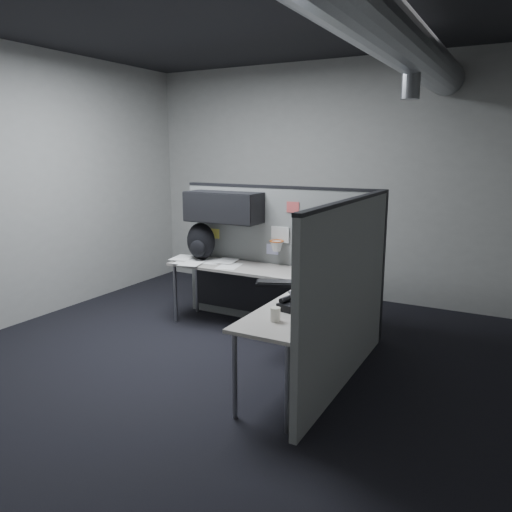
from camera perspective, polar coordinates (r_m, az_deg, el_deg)
The scene contains 12 objects.
room at distance 4.20m, azimuth 2.92°, elevation 13.01°, with size 5.62×5.62×3.22m.
partition_back at distance 5.75m, azimuth 0.82°, elevation 1.76°, with size 2.44×0.42×1.63m.
partition_right at distance 4.37m, azimuth 10.42°, elevation -4.18°, with size 0.07×2.23×1.63m.
desk at distance 5.20m, azimuth 1.99°, elevation -3.70°, with size 2.31×2.11×0.73m.
monitor at distance 5.08m, azimuth 8.26°, elevation 0.09°, with size 0.58×0.58×0.49m.
keyboard at distance 4.87m, azimuth 2.98°, elevation -3.12°, with size 0.53×0.37×0.04m.
mouse at distance 4.59m, azimuth 5.21°, elevation -4.16°, with size 0.28×0.27×0.05m.
phone at distance 4.14m, azimuth 4.34°, elevation -5.61°, with size 0.24×0.26×0.11m.
bottles at distance 3.86m, azimuth 5.08°, elevation -7.06°, with size 0.13×0.15×0.08m.
cup at distance 3.86m, azimuth 2.22°, elevation -6.68°, with size 0.08×0.08×0.11m, color beige.
papers at distance 5.87m, azimuth -5.89°, elevation -0.65°, with size 0.98×0.68×0.02m.
backpack at distance 5.99m, azimuth -6.35°, elevation 1.61°, with size 0.37×0.33×0.44m.
Camera 1 is at (2.37, -3.78, 2.02)m, focal length 35.00 mm.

